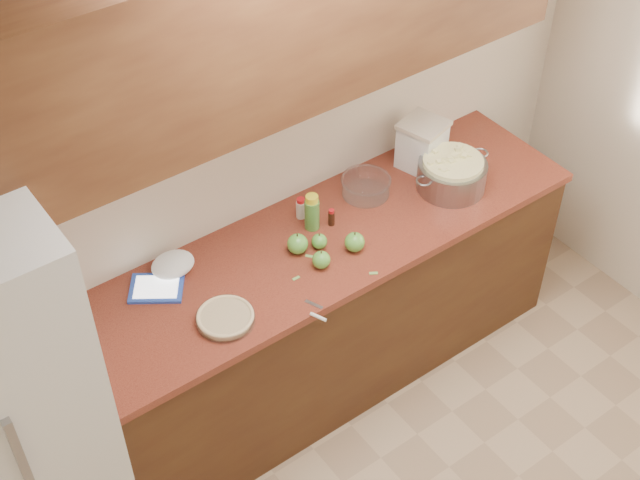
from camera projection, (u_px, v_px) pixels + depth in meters
room_shell at (584, 421)px, 2.74m from camera, size 3.60×3.60×3.60m
counter_run at (308, 318)px, 4.19m from camera, size 2.64×0.68×0.92m
upper_cabinets at (280, 19)px, 3.27m from camera, size 2.60×0.34×0.70m
pie at (225, 318)px, 3.54m from camera, size 0.24×0.24×0.04m
colander at (452, 174)px, 4.13m from camera, size 0.43×0.32×0.16m
flour_canister at (422, 144)px, 4.22m from camera, size 0.24×0.24×0.24m
tablet at (156, 288)px, 3.68m from camera, size 0.28×0.26×0.02m
paring_knife at (317, 315)px, 3.57m from camera, size 0.07×0.15×0.01m
lemon_bottle at (312, 212)px, 3.91m from camera, size 0.07×0.07×0.18m
cinnamon_shaker at (301, 208)px, 3.99m from camera, size 0.04×0.04×0.10m
vanilla_bottle at (331, 217)px, 3.96m from camera, size 0.03×0.03×0.08m
mixing_bowl at (366, 185)px, 4.11m from camera, size 0.23×0.23×0.09m
paper_towel at (173, 264)px, 3.74m from camera, size 0.20×0.17×0.08m
apple_left at (298, 244)px, 3.82m from camera, size 0.09×0.09×0.10m
apple_center at (319, 241)px, 3.85m from camera, size 0.07×0.07×0.08m
apple_front at (321, 260)px, 3.76m from camera, size 0.08×0.08×0.09m
apple_extra at (355, 242)px, 3.83m from camera, size 0.09×0.09×0.10m
peel_a at (296, 278)px, 3.73m from camera, size 0.03×0.01×0.00m
peel_b at (309, 256)px, 3.83m from camera, size 0.03×0.04×0.00m
peel_c at (373, 273)px, 3.75m from camera, size 0.04×0.03×0.00m
peel_d at (317, 263)px, 3.80m from camera, size 0.02×0.05×0.00m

